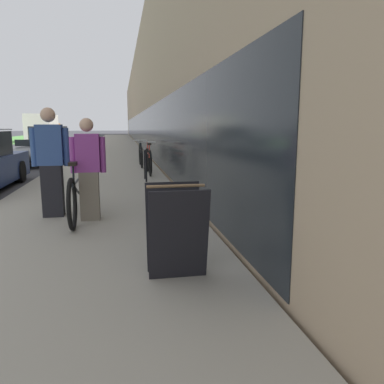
{
  "coord_description": "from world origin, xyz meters",
  "views": [
    {
      "loc": [
        5.39,
        -5.09,
        1.56
      ],
      "look_at": [
        8.71,
        12.6,
        -1.66
      ],
      "focal_mm": 35.0,
      "sensor_mm": 36.0,
      "label": 1
    }
  ],
  "objects_px": {
    "tandem_bicycle": "(79,192)",
    "bike_rack_hoop": "(145,161)",
    "cruiser_bike_nearest": "(149,161)",
    "parked_sedan_far": "(50,142)",
    "person_rider": "(89,170)",
    "cruiser_bike_farthest": "(140,152)",
    "vintage_roadster_curbside": "(28,154)",
    "cruiser_bike_middle": "(141,156)",
    "sandwich_board_sign": "(176,230)",
    "person_bystander": "(51,163)",
    "moving_truck": "(43,128)"
  },
  "relations": [
    {
      "from": "tandem_bicycle",
      "to": "bike_rack_hoop",
      "type": "distance_m",
      "value": 3.97
    },
    {
      "from": "cruiser_bike_middle",
      "to": "moving_truck",
      "type": "distance_m",
      "value": 25.57
    },
    {
      "from": "person_bystander",
      "to": "sandwich_board_sign",
      "type": "bearing_deg",
      "value": -59.62
    },
    {
      "from": "cruiser_bike_nearest",
      "to": "parked_sedan_far",
      "type": "height_order",
      "value": "parked_sedan_far"
    },
    {
      "from": "person_bystander",
      "to": "parked_sedan_far",
      "type": "xyz_separation_m",
      "value": [
        -2.6,
        14.6,
        -0.29
      ]
    },
    {
      "from": "person_bystander",
      "to": "parked_sedan_far",
      "type": "height_order",
      "value": "person_bystander"
    },
    {
      "from": "sandwich_board_sign",
      "to": "vintage_roadster_curbside",
      "type": "relative_size",
      "value": 0.23
    },
    {
      "from": "cruiser_bike_middle",
      "to": "sandwich_board_sign",
      "type": "height_order",
      "value": "cruiser_bike_middle"
    },
    {
      "from": "person_rider",
      "to": "cruiser_bike_nearest",
      "type": "bearing_deg",
      "value": 76.52
    },
    {
      "from": "cruiser_bike_nearest",
      "to": "moving_truck",
      "type": "bearing_deg",
      "value": 106.82
    },
    {
      "from": "cruiser_bike_nearest",
      "to": "moving_truck",
      "type": "relative_size",
      "value": 0.28
    },
    {
      "from": "moving_truck",
      "to": "sandwich_board_sign",
      "type": "bearing_deg",
      "value": -77.36
    },
    {
      "from": "person_bystander",
      "to": "moving_truck",
      "type": "relative_size",
      "value": 0.26
    },
    {
      "from": "person_rider",
      "to": "cruiser_bike_middle",
      "type": "bearing_deg",
      "value": 81.17
    },
    {
      "from": "cruiser_bike_farthest",
      "to": "moving_truck",
      "type": "xyz_separation_m",
      "value": [
        -7.97,
        22.02,
        0.84
      ]
    },
    {
      "from": "cruiser_bike_middle",
      "to": "cruiser_bike_farthest",
      "type": "relative_size",
      "value": 1.03
    },
    {
      "from": "bike_rack_hoop",
      "to": "cruiser_bike_nearest",
      "type": "relative_size",
      "value": 0.45
    },
    {
      "from": "cruiser_bike_nearest",
      "to": "cruiser_bike_middle",
      "type": "relative_size",
      "value": 1.0
    },
    {
      "from": "person_bystander",
      "to": "cruiser_bike_nearest",
      "type": "bearing_deg",
      "value": 69.51
    },
    {
      "from": "person_bystander",
      "to": "moving_truck",
      "type": "distance_m",
      "value": 32.14
    },
    {
      "from": "cruiser_bike_middle",
      "to": "parked_sedan_far",
      "type": "bearing_deg",
      "value": 120.76
    },
    {
      "from": "vintage_roadster_curbside",
      "to": "parked_sedan_far",
      "type": "relative_size",
      "value": 0.87
    },
    {
      "from": "vintage_roadster_curbside",
      "to": "person_rider",
      "type": "bearing_deg",
      "value": -72.21
    },
    {
      "from": "cruiser_bike_middle",
      "to": "parked_sedan_far",
      "type": "xyz_separation_m",
      "value": [
        -4.38,
        7.36,
        0.19
      ]
    },
    {
      "from": "person_rider",
      "to": "sandwich_board_sign",
      "type": "relative_size",
      "value": 1.74
    },
    {
      "from": "cruiser_bike_nearest",
      "to": "parked_sedan_far",
      "type": "bearing_deg",
      "value": 115.42
    },
    {
      "from": "sandwich_board_sign",
      "to": "tandem_bicycle",
      "type": "bearing_deg",
      "value": 113.89
    },
    {
      "from": "tandem_bicycle",
      "to": "bike_rack_hoop",
      "type": "relative_size",
      "value": 3.01
    },
    {
      "from": "cruiser_bike_nearest",
      "to": "sandwich_board_sign",
      "type": "relative_size",
      "value": 2.07
    },
    {
      "from": "cruiser_bike_farthest",
      "to": "vintage_roadster_curbside",
      "type": "distance_m",
      "value": 4.42
    },
    {
      "from": "sandwich_board_sign",
      "to": "cruiser_bike_middle",
      "type": "bearing_deg",
      "value": 89.02
    },
    {
      "from": "parked_sedan_far",
      "to": "tandem_bicycle",
      "type": "bearing_deg",
      "value": -78.39
    },
    {
      "from": "bike_rack_hoop",
      "to": "sandwich_board_sign",
      "type": "relative_size",
      "value": 0.94
    },
    {
      "from": "person_bystander",
      "to": "vintage_roadster_curbside",
      "type": "height_order",
      "value": "person_bystander"
    },
    {
      "from": "tandem_bicycle",
      "to": "cruiser_bike_nearest",
      "type": "height_order",
      "value": "cruiser_bike_nearest"
    },
    {
      "from": "parked_sedan_far",
      "to": "cruiser_bike_middle",
      "type": "bearing_deg",
      "value": -59.24
    },
    {
      "from": "tandem_bicycle",
      "to": "cruiser_bike_farthest",
      "type": "xyz_separation_m",
      "value": [
        1.47,
        9.57,
        -0.04
      ]
    },
    {
      "from": "cruiser_bike_farthest",
      "to": "parked_sedan_far",
      "type": "bearing_deg",
      "value": 131.52
    },
    {
      "from": "person_bystander",
      "to": "moving_truck",
      "type": "xyz_separation_m",
      "value": [
        -6.08,
        31.56,
        0.33
      ]
    },
    {
      "from": "vintage_roadster_curbside",
      "to": "moving_truck",
      "type": "xyz_separation_m",
      "value": [
        -3.55,
        22.14,
        0.87
      ]
    },
    {
      "from": "cruiser_bike_farthest",
      "to": "vintage_roadster_curbside",
      "type": "xyz_separation_m",
      "value": [
        -4.41,
        -0.11,
        -0.03
      ]
    },
    {
      "from": "sandwich_board_sign",
      "to": "moving_truck",
      "type": "xyz_separation_m",
      "value": [
        -7.69,
        34.3,
        0.75
      ]
    },
    {
      "from": "cruiser_bike_farthest",
      "to": "bike_rack_hoop",
      "type": "bearing_deg",
      "value": -91.59
    },
    {
      "from": "cruiser_bike_nearest",
      "to": "cruiser_bike_farthest",
      "type": "xyz_separation_m",
      "value": [
        -0.03,
        4.43,
        -0.04
      ]
    },
    {
      "from": "person_bystander",
      "to": "bike_rack_hoop",
      "type": "relative_size",
      "value": 2.04
    },
    {
      "from": "person_rider",
      "to": "person_bystander",
      "type": "height_order",
      "value": "person_bystander"
    },
    {
      "from": "sandwich_board_sign",
      "to": "parked_sedan_far",
      "type": "xyz_separation_m",
      "value": [
        -4.21,
        17.34,
        0.12
      ]
    },
    {
      "from": "person_bystander",
      "to": "sandwich_board_sign",
      "type": "xyz_separation_m",
      "value": [
        1.61,
        -2.74,
        -0.42
      ]
    },
    {
      "from": "tandem_bicycle",
      "to": "bike_rack_hoop",
      "type": "xyz_separation_m",
      "value": [
        1.31,
        3.74,
        0.12
      ]
    },
    {
      "from": "person_bystander",
      "to": "bike_rack_hoop",
      "type": "distance_m",
      "value": 4.11
    }
  ]
}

